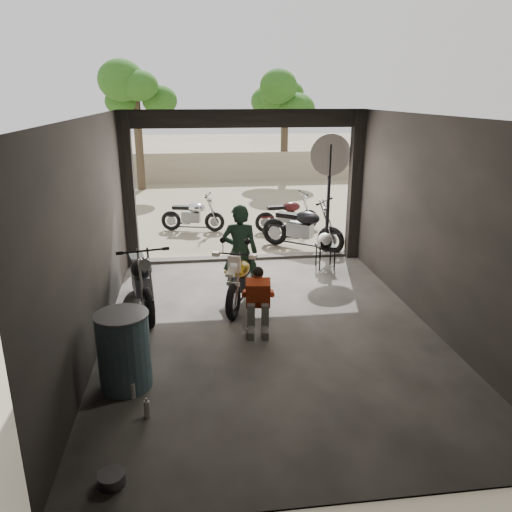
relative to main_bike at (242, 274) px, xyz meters
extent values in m
plane|color=#7A6D56|center=(0.30, -1.06, -0.55)|extent=(80.00, 80.00, 0.00)
cube|color=#2D2B28|center=(0.30, -1.06, -0.54)|extent=(5.00, 7.00, 0.02)
plane|color=black|center=(0.30, -1.06, 2.65)|extent=(7.00, 7.00, 0.00)
cube|color=black|center=(0.30, -4.56, 1.05)|extent=(5.00, 0.02, 3.20)
cube|color=black|center=(-2.20, -1.06, 1.05)|extent=(0.02, 7.00, 3.20)
cube|color=black|center=(2.80, -1.06, 1.05)|extent=(0.02, 7.00, 3.20)
cube|color=black|center=(-2.08, 2.32, 1.05)|extent=(0.24, 0.24, 3.20)
cube|color=black|center=(2.68, 2.32, 1.05)|extent=(0.24, 0.24, 3.20)
cube|color=black|center=(0.30, 2.36, 2.47)|extent=(5.00, 0.16, 0.36)
cube|color=#2D2B28|center=(0.30, 2.44, -0.51)|extent=(5.00, 0.25, 0.08)
cube|color=gray|center=(0.30, 12.94, 0.05)|extent=(18.00, 0.30, 1.20)
cylinder|color=#382B1E|center=(-2.70, 11.44, 1.24)|extent=(0.30, 0.30, 3.58)
ellipsoid|color=#1E4C14|center=(-2.70, 11.44, 3.48)|extent=(2.20, 2.20, 3.14)
cylinder|color=#382B1E|center=(3.10, 12.94, 1.05)|extent=(0.30, 0.30, 3.20)
ellipsoid|color=#1E4C14|center=(3.10, 12.94, 3.05)|extent=(2.20, 2.20, 2.80)
imported|color=black|center=(-0.01, 0.27, 0.31)|extent=(0.69, 0.52, 1.71)
cube|color=black|center=(1.90, 1.62, -0.05)|extent=(0.37, 0.37, 0.04)
cylinder|color=black|center=(1.75, 1.46, -0.30)|extent=(0.03, 0.03, 0.50)
cylinder|color=black|center=(2.06, 1.46, -0.30)|extent=(0.03, 0.03, 0.50)
cylinder|color=black|center=(1.75, 1.77, -0.30)|extent=(0.03, 0.03, 0.50)
cylinder|color=black|center=(2.06, 1.77, -0.30)|extent=(0.03, 0.03, 0.50)
ellipsoid|color=silver|center=(1.86, 1.58, 0.10)|extent=(0.38, 0.39, 0.27)
cylinder|color=#37545E|center=(-1.70, -2.39, -0.05)|extent=(0.79, 0.79, 0.99)
cylinder|color=black|center=(2.17, 2.56, 0.69)|extent=(0.08, 0.08, 2.47)
cylinder|color=silver|center=(2.17, 2.54, 1.70)|extent=(0.90, 0.03, 0.90)
camera|label=1|loc=(-0.80, -7.97, 2.94)|focal=35.00mm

